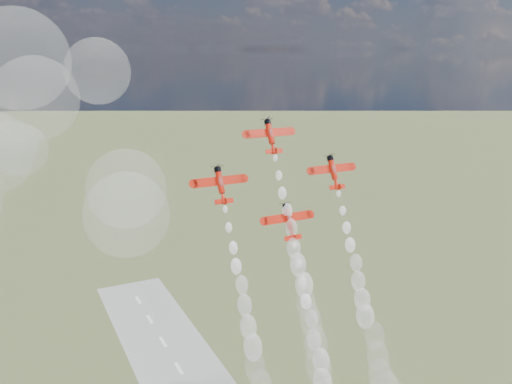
{
  "coord_description": "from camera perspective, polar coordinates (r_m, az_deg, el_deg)",
  "views": [
    {
      "loc": [
        -48.51,
        -95.52,
        110.04
      ],
      "look_at": [
        2.87,
        12.12,
        78.55
      ],
      "focal_mm": 38.0,
      "sensor_mm": 36.0,
      "label": 1
    }
  ],
  "objects": [
    {
      "name": "smoke_trail_right",
      "position": [
        131.26,
        12.5,
        -15.75
      ],
      "size": [
        5.97,
        25.08,
        43.7
      ],
      "color": "white",
      "rests_on": "plane_right"
    },
    {
      "name": "plane_right",
      "position": [
        132.6,
        8.13,
        2.14
      ],
      "size": [
        12.07,
        6.22,
        7.94
      ],
      "rotation": [
        1.09,
        0.0,
        0.0
      ],
      "color": "red",
      "rests_on": "ground"
    },
    {
      "name": "smoke_trail_lead",
      "position": [
        122.91,
        5.62,
        -12.92
      ],
      "size": [
        5.78,
        25.07,
        44.85
      ],
      "color": "white",
      "rests_on": "plane_lead"
    },
    {
      "name": "plane_left",
      "position": [
        119.19,
        -3.76,
        0.83
      ],
      "size": [
        12.07,
        6.22,
        7.94
      ],
      "rotation": [
        1.09,
        0.0,
        0.0
      ],
      "color": "red",
      "rests_on": "ground"
    },
    {
      "name": "smoke_trail_left",
      "position": [
        117.9,
        0.46,
        -19.17
      ],
      "size": [
        5.54,
        25.38,
        43.85
      ],
      "color": "white",
      "rests_on": "plane_left"
    },
    {
      "name": "plane_lead",
      "position": [
        127.64,
        1.53,
        5.96
      ],
      "size": [
        12.07,
        6.22,
        7.94
      ],
      "rotation": [
        1.09,
        0.0,
        0.0
      ],
      "color": "red",
      "rests_on": "ground"
    },
    {
      "name": "drifted_smoke_cloud",
      "position": [
        125.3,
        -21.41,
        6.09
      ],
      "size": [
        58.05,
        39.97,
        51.56
      ],
      "color": "white",
      "rests_on": "ground"
    },
    {
      "name": "plane_slot",
      "position": [
        123.6,
        3.5,
        -3.05
      ],
      "size": [
        12.07,
        6.22,
        7.94
      ],
      "rotation": [
        1.09,
        0.0,
        0.0
      ],
      "color": "red",
      "rests_on": "ground"
    }
  ]
}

